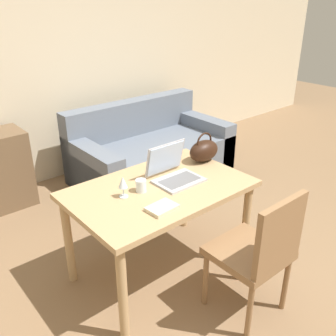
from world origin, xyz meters
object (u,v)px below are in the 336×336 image
at_px(laptop, 172,170).
at_px(handbag, 204,150).
at_px(couch, 150,152).
at_px(drinking_glass, 141,186).
at_px(wine_glass, 123,183).
at_px(chair, 259,250).

relative_size(laptop, handbag, 1.24).
xyz_separation_m(couch, drinking_glass, (-1.13, -1.37, 0.49)).
distance_m(drinking_glass, wine_glass, 0.15).
height_order(chair, handbag, handbag).
relative_size(wine_glass, handbag, 0.55).
xyz_separation_m(chair, handbag, (0.35, 0.84, 0.30)).
height_order(wine_glass, handbag, handbag).
bearing_deg(chair, couch, 69.95).
bearing_deg(chair, handbag, 67.83).
xyz_separation_m(chair, laptop, (-0.05, 0.76, 0.28)).
bearing_deg(handbag, drinking_glass, -172.59).
distance_m(couch, wine_glass, 1.93).
height_order(couch, drinking_glass, couch).
bearing_deg(chair, drinking_glass, 114.55).
bearing_deg(handbag, wine_glass, -174.71).
relative_size(chair, laptop, 2.73).
xyz_separation_m(drinking_glass, wine_glass, (-0.13, 0.01, 0.06)).
height_order(chair, laptop, laptop).
relative_size(drinking_glass, handbag, 0.32).
height_order(laptop, wine_glass, laptop).
bearing_deg(couch, drinking_glass, -129.46).
distance_m(laptop, handbag, 0.40).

